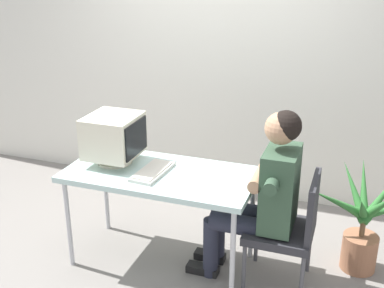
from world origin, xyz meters
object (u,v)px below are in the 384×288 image
(desk, at_px, (160,179))
(keyboard, at_px, (153,171))
(office_chair, at_px, (290,225))
(person_seated, at_px, (264,191))
(crt_monitor, at_px, (114,136))
(potted_plant, at_px, (362,224))

(desk, height_order, keyboard, keyboard)
(office_chair, relative_size, person_seated, 0.66)
(desk, height_order, office_chair, office_chair)
(person_seated, bearing_deg, crt_monitor, 179.60)
(keyboard, distance_m, person_seated, 0.80)
(desk, distance_m, potted_plant, 1.52)
(crt_monitor, distance_m, keyboard, 0.41)
(office_chair, xyz_separation_m, potted_plant, (0.48, 0.36, -0.09))
(keyboard, relative_size, potted_plant, 0.50)
(desk, distance_m, keyboard, 0.09)
(crt_monitor, relative_size, potted_plant, 0.48)
(office_chair, bearing_deg, keyboard, -175.57)
(desk, height_order, person_seated, person_seated)
(keyboard, bearing_deg, potted_plant, 16.62)
(crt_monitor, distance_m, potted_plant, 1.94)
(crt_monitor, height_order, keyboard, crt_monitor)
(potted_plant, bearing_deg, desk, -164.30)
(keyboard, height_order, office_chair, office_chair)
(crt_monitor, height_order, potted_plant, crt_monitor)
(person_seated, height_order, potted_plant, person_seated)
(desk, relative_size, office_chair, 1.62)
(desk, bearing_deg, potted_plant, 15.70)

